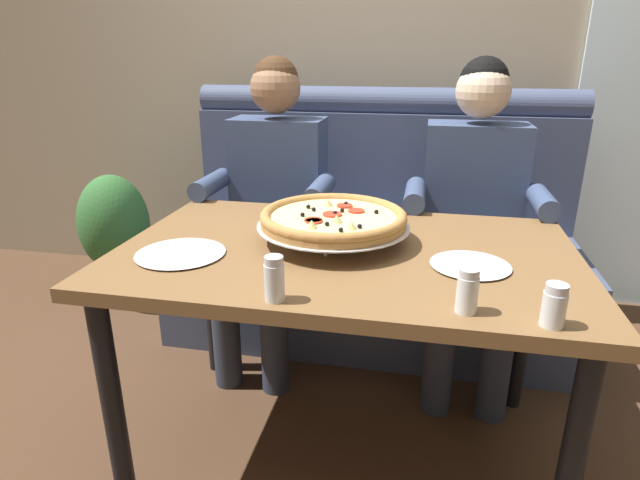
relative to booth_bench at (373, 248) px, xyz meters
The scene contains 13 objects.
ground_plane 0.98m from the booth_bench, 90.00° to the right, with size 16.00×16.00×0.00m, color #4C3321.
back_wall_with_window 1.15m from the booth_bench, 90.00° to the left, with size 6.00×0.12×2.80m, color tan.
booth_bench is the anchor object (origin of this frame).
dining_table 0.93m from the booth_bench, 90.00° to the right, with size 1.36×0.85×0.73m.
diner_left 0.58m from the booth_bench, 147.40° to the right, with size 0.54×0.64×1.27m.
diner_right 0.58m from the booth_bench, 32.60° to the right, with size 0.54×0.64×1.27m.
pizza 0.94m from the booth_bench, 93.23° to the right, with size 0.47×0.47×0.11m.
shaker_pepper_flakes 1.34m from the booth_bench, 75.14° to the right, with size 0.05×0.05×0.11m.
shaker_parmesan 1.33m from the booth_bench, 94.97° to the right, with size 0.05×0.05×0.11m.
shaker_oregano 1.41m from the booth_bench, 68.22° to the right, with size 0.05×0.05×0.10m.
plate_near_left 1.19m from the booth_bench, 113.84° to the right, with size 0.26×0.26×0.02m.
plate_near_right 1.08m from the booth_bench, 69.71° to the right, with size 0.22×0.22×0.02m.
potted_plant 1.36m from the booth_bench, behind, with size 0.36×0.36×0.70m.
Camera 1 is at (0.22, -1.43, 1.28)m, focal length 29.01 mm.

